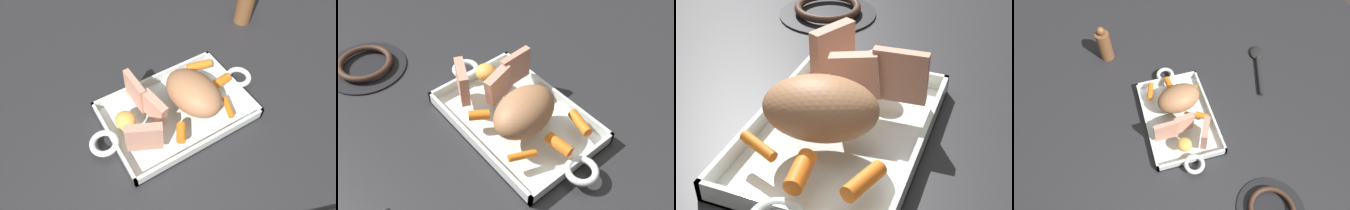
{
  "view_description": "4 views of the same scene",
  "coord_description": "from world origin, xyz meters",
  "views": [
    {
      "loc": [
        -0.24,
        -0.35,
        0.62
      ],
      "look_at": [
        -0.03,
        -0.01,
        0.06
      ],
      "focal_mm": 32.01,
      "sensor_mm": 36.0,
      "label": 1
    },
    {
      "loc": [
        0.4,
        -0.36,
        0.63
      ],
      "look_at": [
        -0.02,
        -0.02,
        0.05
      ],
      "focal_mm": 39.39,
      "sensor_mm": 36.0,
      "label": 2
    },
    {
      "loc": [
        0.52,
        0.2,
        0.44
      ],
      "look_at": [
        -0.02,
        -0.0,
        0.05
      ],
      "focal_mm": 53.09,
      "sensor_mm": 36.0,
      "label": 3
    },
    {
      "loc": [
        -0.55,
        0.14,
        0.92
      ],
      "look_at": [
        0.01,
        -0.02,
        0.07
      ],
      "focal_mm": 32.09,
      "sensor_mm": 36.0,
      "label": 4
    }
  ],
  "objects": [
    {
      "name": "pepper_mill",
      "position": [
        0.37,
        0.2,
        0.07
      ],
      "size": [
        0.05,
        0.05,
        0.16
      ],
      "color": "brown",
      "rests_on": "ground_plane"
    },
    {
      "name": "potato_whole",
      "position": [
        -0.13,
        0.02,
        0.05
      ],
      "size": [
        0.05,
        0.05,
        0.04
      ],
      "primitive_type": "ellipsoid",
      "rotation": [
        0.0,
        0.0,
        3.25
      ],
      "color": "gold",
      "rests_on": "roasting_dish"
    },
    {
      "name": "serving_spoon",
      "position": [
        0.17,
        -0.38,
        0.01
      ],
      "size": [
        0.25,
        0.12,
        0.02
      ],
      "rotation": [
        0.0,
        0.0,
        5.95
      ],
      "color": "black",
      "rests_on": "ground_plane"
    },
    {
      "name": "baby_carrot_center_right",
      "position": [
        0.1,
        -0.07,
        0.04
      ],
      "size": [
        0.04,
        0.06,
        0.02
      ],
      "primitive_type": "cylinder",
      "rotation": [
        1.49,
        0.0,
        5.9
      ],
      "color": "orange",
      "rests_on": "roasting_dish"
    },
    {
      "name": "roast_slice_outer",
      "position": [
        -0.12,
        -0.06,
        0.07
      ],
      "size": [
        0.08,
        0.05,
        0.08
      ],
      "primitive_type": "cube",
      "rotation": [
        -0.0,
        0.0,
        1.12
      ],
      "color": "tan",
      "rests_on": "roasting_dish"
    },
    {
      "name": "ground_plane",
      "position": [
        0.0,
        0.0,
        0.0
      ],
      "size": [
        1.92,
        1.92,
        0.0
      ],
      "primitive_type": "plane",
      "color": "#232326"
    },
    {
      "name": "baby_carrot_northeast",
      "position": [
        -0.04,
        -0.07,
        0.04
      ],
      "size": [
        0.04,
        0.05,
        0.02
      ],
      "primitive_type": "cylinder",
      "rotation": [
        1.54,
        0.0,
        5.72
      ],
      "color": "orange",
      "rests_on": "roasting_dish"
    },
    {
      "name": "baby_carrot_short",
      "position": [
        0.13,
        -0.0,
        0.05
      ],
      "size": [
        0.06,
        0.03,
        0.03
      ],
      "primitive_type": "cylinder",
      "rotation": [
        1.6,
        0.0,
        1.68
      ],
      "color": "orange",
      "rests_on": "roasting_dish"
    },
    {
      "name": "stove_burner_rear",
      "position": [
        -0.39,
        -0.18,
        0.01
      ],
      "size": [
        0.21,
        0.21,
        0.02
      ],
      "color": "black",
      "rests_on": "ground_plane"
    },
    {
      "name": "roasting_dish",
      "position": [
        0.0,
        0.0,
        0.01
      ],
      "size": [
        0.45,
        0.24,
        0.03
      ],
      "color": "silver",
      "rests_on": "ground_plane"
    },
    {
      "name": "roast_slice_thin",
      "position": [
        -0.08,
        0.06,
        0.07
      ],
      "size": [
        0.02,
        0.08,
        0.08
      ],
      "primitive_type": "cube",
      "rotation": [
        -0.02,
        0.0,
        3.19
      ],
      "color": "tan",
      "rests_on": "roasting_dish"
    },
    {
      "name": "roast_slice_thick",
      "position": [
        -0.06,
        -0.0,
        0.07
      ],
      "size": [
        0.04,
        0.08,
        0.08
      ],
      "primitive_type": "cube",
      "rotation": [
        -0.11,
        0.0,
        3.35
      ],
      "color": "tan",
      "rests_on": "roasting_dish"
    },
    {
      "name": "pork_roast",
      "position": [
        0.04,
        -0.01,
        0.07
      ],
      "size": [
        0.13,
        0.17,
        0.08
      ],
      "primitive_type": "ellipsoid",
      "rotation": [
        0.0,
        0.0,
        4.9
      ],
      "color": "#9A6945",
      "rests_on": "roasting_dish"
    },
    {
      "name": "baby_carrot_northwest",
      "position": [
        0.12,
        0.07,
        0.04
      ],
      "size": [
        0.07,
        0.04,
        0.03
      ],
      "primitive_type": "cylinder",
      "rotation": [
        1.64,
        0.0,
        4.42
      ],
      "color": "orange",
      "rests_on": "roasting_dish"
    }
  ]
}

